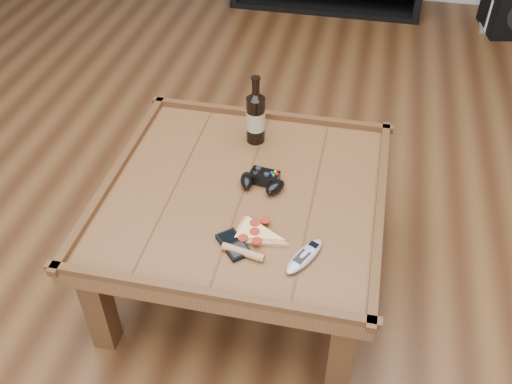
% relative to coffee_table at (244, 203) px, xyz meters
% --- Properties ---
extents(ground, '(6.00, 6.00, 0.00)m').
position_rel_coffee_table_xyz_m(ground, '(0.00, 0.00, -0.39)').
color(ground, '#412412').
rests_on(ground, ground).
extents(coffee_table, '(1.03, 1.03, 0.48)m').
position_rel_coffee_table_xyz_m(coffee_table, '(0.00, 0.00, 0.00)').
color(coffee_table, '#533617').
rests_on(coffee_table, ground).
extents(beer_bottle, '(0.07, 0.07, 0.29)m').
position_rel_coffee_table_xyz_m(beer_bottle, '(-0.02, 0.31, 0.17)').
color(beer_bottle, black).
rests_on(beer_bottle, coffee_table).
extents(game_controller, '(0.18, 0.13, 0.05)m').
position_rel_coffee_table_xyz_m(game_controller, '(0.06, 0.04, 0.08)').
color(game_controller, black).
rests_on(game_controller, coffee_table).
extents(pizza_slice, '(0.20, 0.28, 0.03)m').
position_rel_coffee_table_xyz_m(pizza_slice, '(0.08, -0.22, 0.07)').
color(pizza_slice, '#B27D4D').
rests_on(pizza_slice, coffee_table).
extents(smartphone, '(0.14, 0.14, 0.02)m').
position_rel_coffee_table_xyz_m(smartphone, '(0.03, -0.27, 0.07)').
color(smartphone, black).
rests_on(smartphone, coffee_table).
extents(remote_control, '(0.13, 0.19, 0.03)m').
position_rel_coffee_table_xyz_m(remote_control, '(0.26, -0.28, 0.07)').
color(remote_control, '#9FA3AD').
rests_on(remote_control, coffee_table).
extents(game_console, '(0.12, 0.19, 0.23)m').
position_rel_coffee_table_xyz_m(game_console, '(1.17, 2.57, -0.29)').
color(game_console, slate).
rests_on(game_console, ground).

